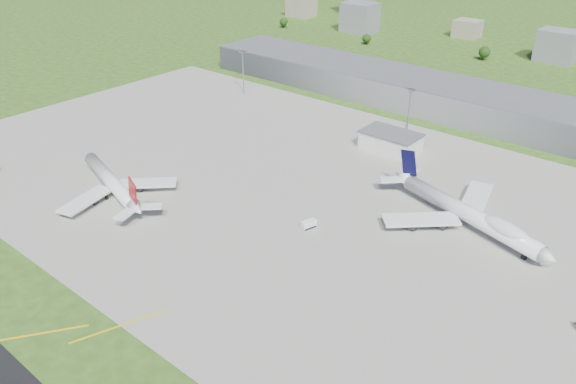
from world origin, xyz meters
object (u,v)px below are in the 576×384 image
Objects in this scene: airliner_red_twin at (113,183)px; airliner_blue_quad at (468,214)px; van_white_near at (309,224)px; tug_yellow at (144,207)px.

airliner_blue_quad is (120.21, 67.30, 0.69)m from airliner_red_twin.
tug_yellow is at bearing 134.27° from van_white_near.
van_white_near is (76.44, 29.93, -3.18)m from airliner_red_twin.
van_white_near is at bearing 12.06° from tug_yellow.
airliner_blue_quad is at bearing -134.99° from airliner_red_twin.
airliner_blue_quad reaches higher than airliner_red_twin.
airliner_blue_quad is at bearing -33.09° from van_white_near.
airliner_red_twin is at bearing 163.62° from tug_yellow.
airliner_red_twin is 0.87× the size of airliner_blue_quad.
airliner_red_twin is at bearing -133.85° from airliner_blue_quad.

